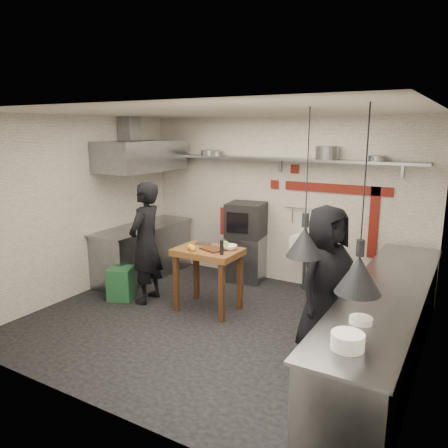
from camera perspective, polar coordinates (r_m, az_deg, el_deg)
The scene contains 47 objects.
floor at distance 6.06m, azimuth -1.05°, elevation -13.03°, with size 5.00×5.00×0.00m, color black.
ceiling at distance 5.48m, azimuth -1.17°, elevation 14.47°, with size 5.00×5.00×0.00m, color beige.
wall_back at distance 7.45m, azimuth 7.35°, elevation 2.99°, with size 5.00×0.04×2.80m, color silver.
wall_front at distance 4.03m, azimuth -16.94°, elevation -5.49°, with size 5.00×0.04×2.80m, color silver.
wall_left at distance 7.21m, azimuth -18.34°, elevation 2.15°, with size 0.04×4.20×2.80m, color silver.
wall_right at distance 4.84m, azimuth 25.13°, elevation -3.17°, with size 0.04×4.20×2.80m, color silver.
red_band_horiz at distance 7.08m, azimuth 14.46°, elevation 4.50°, with size 1.70×0.02×0.14m, color maroon.
red_band_vert at distance 7.02m, azimuth 18.95°, elevation 0.18°, with size 0.14×0.02×1.10m, color maroon.
red_tile_a at distance 7.27m, azimuth 9.23°, elevation 7.07°, with size 0.14×0.02×0.14m, color maroon.
red_tile_b at distance 7.43m, azimuth 6.64°, elevation 5.17°, with size 0.14×0.02×0.14m, color maroon.
back_shelf at distance 7.20m, azimuth 6.94°, elevation 8.45°, with size 4.60×0.34×0.04m, color slate.
shelf_bracket_left at distance 8.27m, azimuth -4.94°, elevation 8.29°, with size 0.04×0.06×0.24m, color slate.
shelf_bracket_mid at distance 7.35m, azimuth 7.39°, elevation 7.73°, with size 0.04×0.06×0.24m, color slate.
shelf_bracket_right at distance 6.83m, azimuth 22.30°, elevation 6.59°, with size 0.04×0.06×0.24m, color slate.
pan_far_left at distance 7.80m, azimuth -1.89°, elevation 9.30°, with size 0.31×0.31×0.09m, color slate.
pan_mid_left at distance 7.72m, azimuth -0.93°, elevation 9.20°, with size 0.24×0.24×0.07m, color slate.
stock_pot at distance 6.91m, azimuth 13.32°, elevation 9.05°, with size 0.35×0.35×0.20m, color slate.
pan_right at distance 6.73m, azimuth 19.43°, elevation 8.10°, with size 0.26×0.26×0.08m, color slate.
oven_stand at distance 7.61m, azimuth 2.91°, elevation -4.45°, with size 0.60×0.54×0.80m, color slate.
combi_oven at distance 7.39m, azimuth 2.90°, elevation 0.56°, with size 0.60×0.56×0.58m, color black.
oven_door at distance 7.20m, azimuth 1.56°, elevation 0.26°, with size 0.54×0.03×0.46m, color maroon.
oven_glass at distance 7.14m, azimuth 1.75°, elevation 0.15°, with size 0.37×0.02×0.34m, color black.
hand_sink at distance 7.22m, azimuth 10.67°, elevation -2.46°, with size 0.46×0.34×0.22m, color white.
sink_tap at distance 7.17m, azimuth 10.73°, elevation -1.07°, with size 0.03×0.03×0.14m, color slate.
sink_drain at distance 7.30m, azimuth 10.43°, elevation -5.87°, with size 0.06×0.06×0.66m, color slate.
utensil_rail at distance 7.23m, azimuth 11.22°, elevation 1.93°, with size 0.02×0.02×0.90m, color slate.
counter_right at distance 5.19m, azimuth 20.22°, elevation -12.89°, with size 0.70×3.80×0.90m, color slate.
counter_right_top at distance 5.02m, azimuth 20.61°, elevation -8.07°, with size 0.76×3.90×0.03m, color slate.
plate_stack at distance 3.61m, azimuth 15.84°, elevation -14.49°, with size 0.26×0.26×0.13m, color white.
small_bowl_right at distance 4.09m, azimuth 17.44°, elevation -11.89°, with size 0.20×0.20×0.05m, color white.
counter_left at distance 7.90m, azimuth -10.48°, elevation -3.64°, with size 0.70×1.90×0.90m, color slate.
counter_left_top at distance 7.79m, azimuth -10.62°, elevation -0.35°, with size 0.76×2.00×0.03m, color slate.
extractor_hood at distance 7.58m, azimuth -10.70°, elevation 8.75°, with size 0.78×1.60×0.50m, color slate.
hood_duct at distance 7.74m, azimuth -12.25°, elevation 11.72°, with size 0.28×0.28×0.50m, color slate.
green_bin at distance 7.02m, azimuth -13.31°, elevation -7.54°, with size 0.36×0.36×0.50m, color #225E34.
prep_table at distance 6.38m, azimuth -2.08°, elevation -7.25°, with size 0.92×0.64×0.92m, color brown, non-canonical shape.
cutting_board at distance 6.18m, azimuth -1.48°, elevation -3.29°, with size 0.33×0.23×0.03m, color #452815.
pepper_mill at distance 5.92m, azimuth -0.30°, elevation -3.09°, with size 0.05×0.05×0.20m, color black.
lemon_a at distance 6.19m, azimuth -4.39°, elevation -3.02°, with size 0.09×0.09×0.09m, color gold.
lemon_b at distance 6.12m, azimuth -4.09°, elevation -3.23°, with size 0.08×0.08×0.08m, color gold.
veg_ball at distance 6.29m, azimuth 0.16°, elevation -2.66°, with size 0.10×0.10×0.10m, color olive.
steel_tray at distance 6.47m, azimuth -2.78°, elevation -2.55°, with size 0.20×0.13×0.03m, color slate.
bowl at distance 6.19m, azimuth 0.77°, elevation -3.07°, with size 0.21×0.21×0.07m, color white.
heat_lamp_near at distance 4.32m, azimuth 10.77°, elevation 5.12°, with size 0.37×0.37×1.46m, color black, non-canonical shape.
heat_lamp_far at distance 3.69m, azimuth 17.77°, elevation 2.79°, with size 0.39×0.39×1.56m, color black, non-canonical shape.
chef_left at distance 6.66m, azimuth -10.18°, elevation -2.43°, with size 0.67×0.44×1.84m, color black.
chef_right at distance 5.26m, azimuth 13.06°, elevation -7.04°, with size 0.86×0.56×1.76m, color black.
Camera 1 is at (2.86, -4.67, 2.59)m, focal length 35.00 mm.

